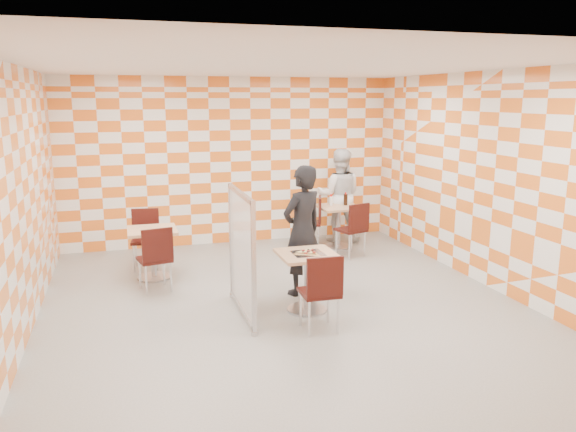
# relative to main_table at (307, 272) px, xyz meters

# --- Properties ---
(room_shell) EXTENTS (7.00, 7.00, 7.00)m
(room_shell) POSITION_rel_main_table_xyz_m (-0.24, 0.72, 0.99)
(room_shell) COLOR gray
(room_shell) RESTS_ON ground
(main_table) EXTENTS (0.70, 0.70, 0.75)m
(main_table) POSITION_rel_main_table_xyz_m (0.00, 0.00, 0.00)
(main_table) COLOR #DEAD77
(main_table) RESTS_ON ground
(second_table) EXTENTS (0.70, 0.70, 0.75)m
(second_table) POSITION_rel_main_table_xyz_m (1.51, 2.77, 0.00)
(second_table) COLOR #DEAD77
(second_table) RESTS_ON ground
(empty_table) EXTENTS (0.70, 0.70, 0.75)m
(empty_table) POSITION_rel_main_table_xyz_m (-1.76, 1.89, 0.00)
(empty_table) COLOR #DEAD77
(empty_table) RESTS_ON ground
(chair_main_front) EXTENTS (0.43, 0.44, 0.92)m
(chair_main_front) POSITION_rel_main_table_xyz_m (-0.06, -0.70, 0.04)
(chair_main_front) COLOR #340D0A
(chair_main_front) RESTS_ON ground
(chair_second_front) EXTENTS (0.53, 0.54, 0.92)m
(chair_second_front) POSITION_rel_main_table_xyz_m (1.53, 2.09, 0.04)
(chair_second_front) COLOR #340D0A
(chair_second_front) RESTS_ON ground
(chair_second_side) EXTENTS (0.54, 0.53, 0.92)m
(chair_second_side) POSITION_rel_main_table_xyz_m (1.07, 2.85, 0.04)
(chair_second_side) COLOR #340D0A
(chair_second_side) RESTS_ON ground
(chair_empty_near) EXTENTS (0.50, 0.51, 0.92)m
(chair_empty_near) POSITION_rel_main_table_xyz_m (-1.76, 1.22, 0.04)
(chair_empty_near) COLOR #340D0A
(chair_empty_near) RESTS_ON ground
(chair_empty_far) EXTENTS (0.47, 0.48, 0.92)m
(chair_empty_far) POSITION_rel_main_table_xyz_m (-1.84, 2.50, 0.04)
(chair_empty_far) COLOR #340D0A
(chair_empty_far) RESTS_ON ground
(partition) EXTENTS (0.08, 1.38, 1.55)m
(partition) POSITION_rel_main_table_xyz_m (-0.81, 0.09, 0.28)
(partition) COLOR white
(partition) RESTS_ON ground
(man_dark) EXTENTS (0.76, 0.65, 1.76)m
(man_dark) POSITION_rel_main_table_xyz_m (0.14, 0.64, 0.37)
(man_dark) COLOR black
(man_dark) RESTS_ON ground
(man_white) EXTENTS (1.01, 0.90, 1.72)m
(man_white) POSITION_rel_main_table_xyz_m (1.70, 3.23, 0.35)
(man_white) COLOR white
(man_white) RESTS_ON ground
(pizza_on_foil) EXTENTS (0.40, 0.40, 0.04)m
(pizza_on_foil) POSITION_rel_main_table_xyz_m (-0.00, -0.02, 0.26)
(pizza_on_foil) COLOR silver
(pizza_on_foil) RESTS_ON main_table
(sport_bottle) EXTENTS (0.06, 0.06, 0.20)m
(sport_bottle) POSITION_rel_main_table_xyz_m (1.41, 2.88, 0.33)
(sport_bottle) COLOR white
(sport_bottle) RESTS_ON second_table
(soda_bottle) EXTENTS (0.07, 0.07, 0.23)m
(soda_bottle) POSITION_rel_main_table_xyz_m (1.66, 2.82, 0.34)
(soda_bottle) COLOR black
(soda_bottle) RESTS_ON second_table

